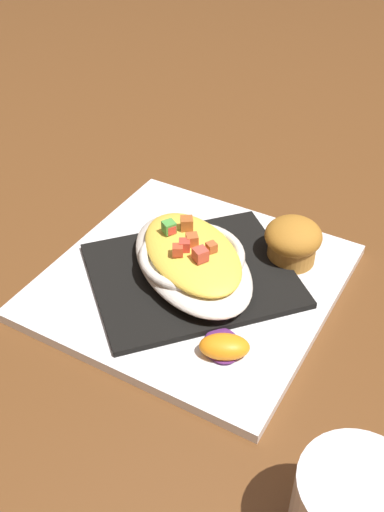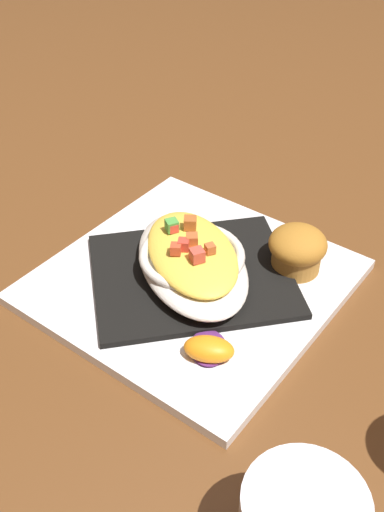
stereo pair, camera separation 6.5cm
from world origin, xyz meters
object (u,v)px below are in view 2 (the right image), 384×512
object	(u,v)px
square_plate	(192,281)
muffin	(297,249)
orange_garnish	(209,349)
gratin_dish	(192,258)

from	to	relation	value
square_plate	muffin	distance (m)	0.12
orange_garnish	gratin_dish	bearing A→B (deg)	-122.85
square_plate	muffin	world-z (taller)	muffin
gratin_dish	muffin	bearing A→B (deg)	146.96
gratin_dish	muffin	distance (m)	0.12
muffin	orange_garnish	size ratio (longest dim) A/B	0.98
square_plate	orange_garnish	size ratio (longest dim) A/B	4.58
muffin	orange_garnish	world-z (taller)	muffin
square_plate	muffin	xyz separation A→B (m)	(-0.10, 0.06, 0.03)
muffin	orange_garnish	bearing A→B (deg)	11.48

